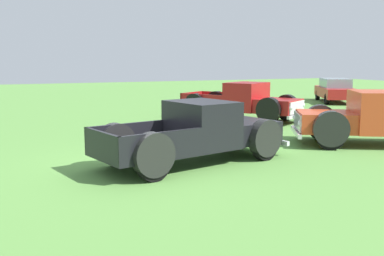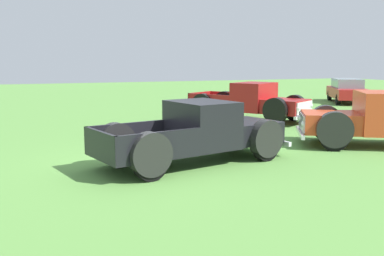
{
  "view_description": "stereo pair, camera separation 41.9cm",
  "coord_description": "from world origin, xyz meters",
  "views": [
    {
      "loc": [
        10.51,
        -3.37,
        2.6
      ],
      "look_at": [
        0.38,
        0.96,
        0.9
      ],
      "focal_mm": 41.74,
      "sensor_mm": 36.0,
      "label": 1
    },
    {
      "loc": [
        10.67,
        -2.98,
        2.6
      ],
      "look_at": [
        0.38,
        0.96,
        0.9
      ],
      "focal_mm": 41.74,
      "sensor_mm": 36.0,
      "label": 2
    }
  ],
  "objects": [
    {
      "name": "ground_plane",
      "position": [
        0.0,
        0.0,
        0.0
      ],
      "size": [
        80.0,
        80.0,
        0.0
      ],
      "primitive_type": "plane",
      "color": "#5B9342"
    },
    {
      "name": "pickup_truck_behind_right",
      "position": [
        -6.13,
        6.36,
        0.77
      ],
      "size": [
        5.47,
        4.36,
        1.62
      ],
      "color": "maroon",
      "rests_on": "ground_plane"
    },
    {
      "name": "pickup_truck_behind_left",
      "position": [
        0.34,
        7.01,
        0.79
      ],
      "size": [
        4.29,
        5.63,
        1.65
      ],
      "color": "#D14723",
      "rests_on": "ground_plane"
    },
    {
      "name": "pickup_truck_foreground",
      "position": [
        0.3,
        1.32,
        0.74
      ],
      "size": [
        3.0,
        5.37,
        1.56
      ],
      "color": "black",
      "rests_on": "ground_plane"
    },
    {
      "name": "sedan_distant_a",
      "position": [
        -11.12,
        15.42,
        0.76
      ],
      "size": [
        4.63,
        3.61,
        1.44
      ],
      "color": "#B21E1E",
      "rests_on": "ground_plane"
    }
  ]
}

